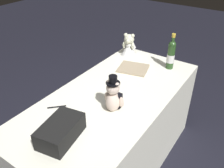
{
  "coord_description": "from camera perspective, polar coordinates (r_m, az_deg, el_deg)",
  "views": [
    {
      "loc": [
        1.26,
        0.86,
        1.85
      ],
      "look_at": [
        0.0,
        0.0,
        0.88
      ],
      "focal_mm": 38.52,
      "sensor_mm": 36.0,
      "label": 1
    }
  ],
  "objects": [
    {
      "name": "gift_case_black",
      "position": [
        1.5,
        -12.09,
        -10.83
      ],
      "size": [
        0.32,
        0.23,
        0.12
      ],
      "color": "black",
      "rests_on": "reception_table"
    },
    {
      "name": "teddy_bear_bride",
      "position": [
        2.47,
        4.1,
        9.19
      ],
      "size": [
        0.21,
        0.17,
        0.23
      ],
      "color": "white",
      "rests_on": "reception_table"
    },
    {
      "name": "signing_pen",
      "position": [
        1.78,
        -12.8,
        -5.29
      ],
      "size": [
        0.11,
        0.1,
        0.01
      ],
      "color": "black",
      "rests_on": "reception_table"
    },
    {
      "name": "champagne_bottle",
      "position": [
        2.24,
        13.83,
        6.85
      ],
      "size": [
        0.07,
        0.07,
        0.33
      ],
      "color": "#294C21",
      "rests_on": "reception_table"
    },
    {
      "name": "reception_table",
      "position": [
        2.11,
        -0.0,
        -11.34
      ],
      "size": [
        1.71,
        0.8,
        0.78
      ],
      "primitive_type": "cube",
      "color": "white",
      "rests_on": "ground_plane"
    },
    {
      "name": "teddy_bear_groom",
      "position": [
        1.65,
        0.38,
        -3.01
      ],
      "size": [
        0.14,
        0.15,
        0.28
      ],
      "color": "beige",
      "rests_on": "reception_table"
    },
    {
      "name": "guestbook",
      "position": [
        2.22,
        5.05,
        3.7
      ],
      "size": [
        0.28,
        0.31,
        0.02
      ],
      "primitive_type": "cube",
      "rotation": [
        0.0,
        0.0,
        0.24
      ],
      "color": "tan",
      "rests_on": "reception_table"
    },
    {
      "name": "ground_plane",
      "position": [
        2.4,
        -0.0,
        -18.12
      ],
      "size": [
        12.0,
        12.0,
        0.0
      ],
      "primitive_type": "plane",
      "color": "black"
    }
  ]
}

